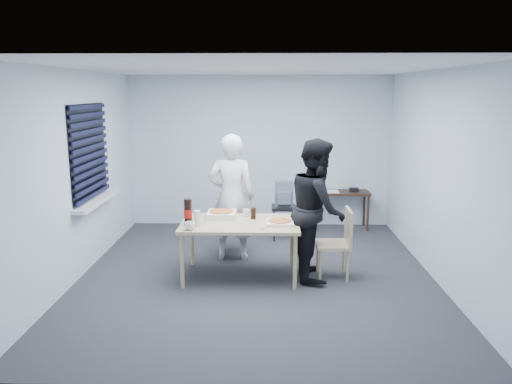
{
  "coord_description": "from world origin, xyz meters",
  "views": [
    {
      "loc": [
        0.14,
        -6.12,
        2.35
      ],
      "look_at": [
        -0.01,
        0.1,
        1.07
      ],
      "focal_mm": 35.0,
      "sensor_mm": 36.0,
      "label": 1
    }
  ],
  "objects_px": {
    "dining_table": "(240,227)",
    "chair_far": "(233,218)",
    "stool": "(284,213)",
    "mug_b": "(246,213)",
    "backpack": "(284,194)",
    "mug_a": "(190,226)",
    "person_white": "(232,197)",
    "side_table": "(341,196)",
    "soda_bottle": "(188,212)",
    "chair_right": "(340,238)",
    "person_black": "(317,209)"
  },
  "relations": [
    {
      "from": "dining_table",
      "to": "chair_far",
      "type": "relative_size",
      "value": 1.66
    },
    {
      "from": "dining_table",
      "to": "soda_bottle",
      "type": "relative_size",
      "value": 4.6
    },
    {
      "from": "person_black",
      "to": "side_table",
      "type": "bearing_deg",
      "value": -15.39
    },
    {
      "from": "person_black",
      "to": "backpack",
      "type": "relative_size",
      "value": 4.37
    },
    {
      "from": "stool",
      "to": "backpack",
      "type": "xyz_separation_m",
      "value": [
        0.0,
        -0.01,
        0.31
      ]
    },
    {
      "from": "backpack",
      "to": "soda_bottle",
      "type": "relative_size",
      "value": 1.27
    },
    {
      "from": "dining_table",
      "to": "mug_b",
      "type": "relative_size",
      "value": 14.73
    },
    {
      "from": "chair_far",
      "to": "mug_a",
      "type": "distance_m",
      "value": 1.45
    },
    {
      "from": "person_white",
      "to": "mug_b",
      "type": "bearing_deg",
      "value": 119.54
    },
    {
      "from": "mug_b",
      "to": "soda_bottle",
      "type": "bearing_deg",
      "value": -148.31
    },
    {
      "from": "person_white",
      "to": "side_table",
      "type": "xyz_separation_m",
      "value": [
        1.76,
        1.63,
        -0.32
      ]
    },
    {
      "from": "person_black",
      "to": "stool",
      "type": "distance_m",
      "value": 1.73
    },
    {
      "from": "chair_far",
      "to": "backpack",
      "type": "xyz_separation_m",
      "value": [
        0.76,
        0.66,
        0.22
      ]
    },
    {
      "from": "backpack",
      "to": "side_table",
      "type": "bearing_deg",
      "value": 57.49
    },
    {
      "from": "soda_bottle",
      "to": "mug_a",
      "type": "bearing_deg",
      "value": -76.9
    },
    {
      "from": "chair_far",
      "to": "stool",
      "type": "xyz_separation_m",
      "value": [
        0.76,
        0.67,
        -0.09
      ]
    },
    {
      "from": "mug_b",
      "to": "backpack",
      "type": "bearing_deg",
      "value": 68.23
    },
    {
      "from": "mug_a",
      "to": "chair_right",
      "type": "bearing_deg",
      "value": 11.3
    },
    {
      "from": "dining_table",
      "to": "mug_a",
      "type": "xyz_separation_m",
      "value": [
        -0.58,
        -0.37,
        0.11
      ]
    },
    {
      "from": "chair_far",
      "to": "side_table",
      "type": "distance_m",
      "value": 2.21
    },
    {
      "from": "person_black",
      "to": "stool",
      "type": "height_order",
      "value": "person_black"
    },
    {
      "from": "mug_a",
      "to": "side_table",
      "type": "bearing_deg",
      "value": 51.16
    },
    {
      "from": "dining_table",
      "to": "mug_b",
      "type": "height_order",
      "value": "mug_b"
    },
    {
      "from": "dining_table",
      "to": "mug_b",
      "type": "distance_m",
      "value": 0.33
    },
    {
      "from": "chair_right",
      "to": "backpack",
      "type": "xyz_separation_m",
      "value": [
        -0.65,
        1.65,
        0.22
      ]
    },
    {
      "from": "dining_table",
      "to": "chair_right",
      "type": "relative_size",
      "value": 1.66
    },
    {
      "from": "dining_table",
      "to": "side_table",
      "type": "bearing_deg",
      "value": 55.6
    },
    {
      "from": "chair_far",
      "to": "soda_bottle",
      "type": "bearing_deg",
      "value": -113.04
    },
    {
      "from": "chair_right",
      "to": "side_table",
      "type": "distance_m",
      "value": 2.36
    },
    {
      "from": "side_table",
      "to": "mug_a",
      "type": "height_order",
      "value": "mug_a"
    },
    {
      "from": "chair_right",
      "to": "mug_b",
      "type": "relative_size",
      "value": 8.9
    },
    {
      "from": "chair_right",
      "to": "chair_far",
      "type": "bearing_deg",
      "value": 144.84
    },
    {
      "from": "chair_right",
      "to": "person_white",
      "type": "relative_size",
      "value": 0.5
    },
    {
      "from": "side_table",
      "to": "chair_right",
      "type": "bearing_deg",
      "value": -98.31
    },
    {
      "from": "person_white",
      "to": "soda_bottle",
      "type": "relative_size",
      "value": 5.53
    },
    {
      "from": "person_white",
      "to": "stool",
      "type": "bearing_deg",
      "value": -128.42
    },
    {
      "from": "person_black",
      "to": "chair_far",
      "type": "bearing_deg",
      "value": 49.49
    },
    {
      "from": "dining_table",
      "to": "backpack",
      "type": "bearing_deg",
      "value": 69.91
    },
    {
      "from": "chair_far",
      "to": "person_white",
      "type": "height_order",
      "value": "person_white"
    },
    {
      "from": "chair_far",
      "to": "mug_a",
      "type": "bearing_deg",
      "value": -107.13
    },
    {
      "from": "person_black",
      "to": "backpack",
      "type": "height_order",
      "value": "person_black"
    },
    {
      "from": "dining_table",
      "to": "chair_far",
      "type": "bearing_deg",
      "value": 98.91
    },
    {
      "from": "soda_bottle",
      "to": "chair_right",
      "type": "bearing_deg",
      "value": 3.76
    },
    {
      "from": "mug_a",
      "to": "mug_b",
      "type": "distance_m",
      "value": 0.93
    },
    {
      "from": "backpack",
      "to": "stool",
      "type": "bearing_deg",
      "value": 113.0
    },
    {
      "from": "person_white",
      "to": "backpack",
      "type": "relative_size",
      "value": 4.37
    },
    {
      "from": "person_black",
      "to": "soda_bottle",
      "type": "xyz_separation_m",
      "value": [
        -1.6,
        -0.16,
        -0.01
      ]
    },
    {
      "from": "chair_right",
      "to": "soda_bottle",
      "type": "relative_size",
      "value": 2.78
    },
    {
      "from": "chair_far",
      "to": "mug_b",
      "type": "bearing_deg",
      "value": -71.97
    },
    {
      "from": "stool",
      "to": "mug_b",
      "type": "relative_size",
      "value": 5.36
    }
  ]
}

